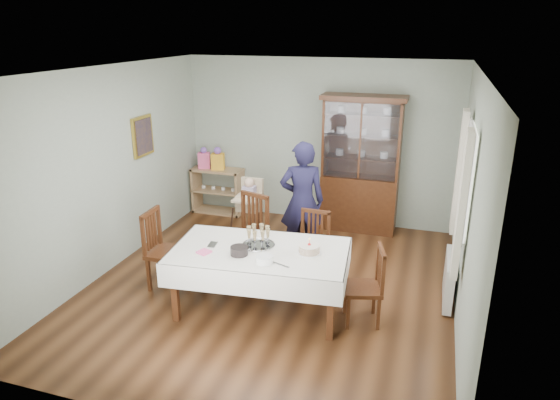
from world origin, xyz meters
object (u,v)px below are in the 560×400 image
at_px(champagne_tray, 258,240).
at_px(gift_bag_orange, 218,159).
at_px(woman, 302,201).
at_px(high_chair, 250,218).
at_px(chair_end_right, 363,300).
at_px(chair_far_left, 247,249).
at_px(gift_bag_pink, 204,159).
at_px(sideboard, 218,191).
at_px(chair_far_right, 311,260).
at_px(birthday_cake, 309,249).
at_px(dining_table, 260,279).
at_px(chair_end_left, 167,264).
at_px(china_cabinet, 361,162).

height_order(champagne_tray, gift_bag_orange, gift_bag_orange).
bearing_deg(woman, high_chair, -34.40).
height_order(woman, gift_bag_orange, woman).
height_order(chair_end_right, high_chair, high_chair).
xyz_separation_m(chair_far_left, gift_bag_pink, (-1.54, 1.94, 0.65)).
relative_size(sideboard, champagne_tray, 2.36).
bearing_deg(chair_far_left, chair_end_right, -6.68).
bearing_deg(gift_bag_orange, chair_far_right, -41.65).
bearing_deg(sideboard, woman, -35.25).
distance_m(birthday_cake, gift_bag_pink, 3.77).
distance_m(dining_table, high_chair, 1.91).
distance_m(chair_far_left, birthday_cake, 1.41).
height_order(chair_end_left, champagne_tray, chair_end_left).
bearing_deg(chair_end_left, champagne_tray, -94.60).
bearing_deg(birthday_cake, chair_end_left, 177.47).
bearing_deg(china_cabinet, high_chair, -144.14).
xyz_separation_m(chair_end_right, gift_bag_pink, (-3.23, 2.71, 0.70)).
height_order(sideboard, chair_far_left, chair_far_left).
height_order(birthday_cake, gift_bag_pink, gift_bag_pink).
bearing_deg(chair_end_right, chair_end_left, -107.37).
distance_m(chair_far_right, birthday_cake, 0.98).
distance_m(chair_far_left, high_chair, 0.92).
bearing_deg(chair_end_left, dining_table, -98.54).
bearing_deg(champagne_tray, chair_far_right, 60.85).
height_order(dining_table, woman, woman).
relative_size(woman, champagne_tray, 4.48).
xyz_separation_m(china_cabinet, sideboard, (-2.50, 0.02, -0.72)).
bearing_deg(champagne_tray, gift_bag_pink, 126.29).
height_order(sideboard, gift_bag_pink, gift_bag_pink).
xyz_separation_m(chair_far_left, chair_end_left, (-0.81, -0.71, -0.01)).
relative_size(sideboard, chair_end_left, 0.89).
xyz_separation_m(chair_end_left, high_chair, (0.52, 1.58, 0.11)).
relative_size(chair_far_right, gift_bag_orange, 2.29).
height_order(champagne_tray, birthday_cake, champagne_tray).
bearing_deg(gift_bag_orange, chair_far_left, -56.73).
relative_size(dining_table, woman, 1.23).
xyz_separation_m(chair_end_right, high_chair, (-1.98, 1.64, 0.14)).
relative_size(chair_end_left, gift_bag_pink, 2.67).
bearing_deg(high_chair, birthday_cake, -50.05).
distance_m(chair_end_right, high_chair, 2.57).
distance_m(chair_far_left, chair_end_left, 1.07).
height_order(china_cabinet, chair_end_left, china_cabinet).
distance_m(gift_bag_pink, gift_bag_orange, 0.26).
bearing_deg(dining_table, woman, 86.34).
distance_m(champagne_tray, birthday_cake, 0.61).
bearing_deg(china_cabinet, woman, -114.30).
height_order(china_cabinet, chair_end_right, china_cabinet).
bearing_deg(chair_end_left, gift_bag_orange, 8.30).
bearing_deg(chair_far_left, gift_bag_pink, 146.17).
bearing_deg(dining_table, high_chair, 114.45).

